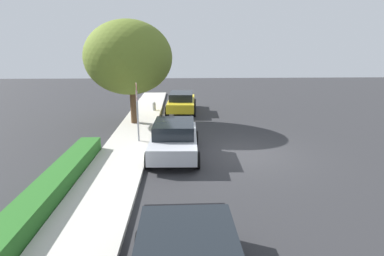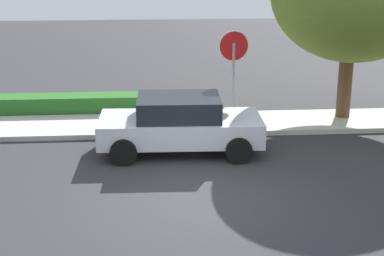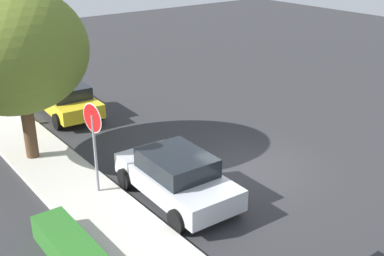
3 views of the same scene
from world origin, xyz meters
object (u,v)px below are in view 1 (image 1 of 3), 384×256
parked_car_silver (174,138)px  street_tree_near_corner (129,58)px  fire_hydrant (154,107)px  stop_sign (137,102)px  parked_car_yellow (181,102)px

parked_car_silver → street_tree_near_corner: size_ratio=0.71×
street_tree_near_corner → fire_hydrant: street_tree_near_corner is taller
stop_sign → parked_car_yellow: size_ratio=0.65×
parked_car_yellow → fire_hydrant: bearing=92.3°
fire_hydrant → parked_car_silver: bearing=-169.5°
parked_car_yellow → fire_hydrant: (-0.07, 1.84, -0.34)m
stop_sign → parked_car_silver: bearing=-133.2°
parked_car_silver → parked_car_yellow: (8.30, -0.32, -0.03)m
parked_car_silver → parked_car_yellow: bearing=-2.2°
stop_sign → parked_car_yellow: 7.14m
fire_hydrant → street_tree_near_corner: bearing=162.7°
parked_car_yellow → stop_sign: bearing=163.7°
stop_sign → fire_hydrant: 6.86m
stop_sign → street_tree_near_corner: 4.01m
street_tree_near_corner → stop_sign: bearing=-166.4°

